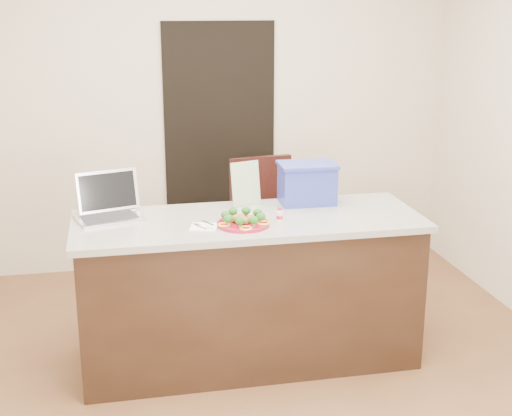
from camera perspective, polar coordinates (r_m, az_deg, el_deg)
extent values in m
plane|color=brown|center=(4.35, 0.08, -13.42)|extent=(4.00, 4.00, 0.00)
plane|color=beige|center=(5.81, -3.96, 8.31)|extent=(4.00, 0.00, 4.00)
plane|color=beige|center=(2.03, 11.69, -7.68)|extent=(4.00, 0.00, 4.00)
cube|color=black|center=(5.86, -2.90, 4.93)|extent=(0.90, 0.02, 2.00)
cube|color=black|center=(4.38, -0.59, -6.82)|extent=(2.00, 0.70, 0.88)
cube|color=beige|center=(4.22, -0.61, -1.07)|extent=(2.06, 0.76, 0.04)
cylinder|color=maroon|center=(4.07, -1.04, -1.29)|extent=(0.30, 0.30, 0.02)
torus|color=maroon|center=(4.07, -1.04, -1.20)|extent=(0.30, 0.30, 0.01)
sphere|color=olive|center=(4.06, -1.04, -0.87)|extent=(0.04, 0.04, 0.04)
sphere|color=olive|center=(4.09, -1.31, -0.73)|extent=(0.04, 0.04, 0.04)
sphere|color=olive|center=(4.06, -1.59, -0.88)|extent=(0.04, 0.04, 0.04)
sphere|color=olive|center=(4.03, -1.32, -1.02)|extent=(0.04, 0.04, 0.04)
sphere|color=olive|center=(4.03, -0.76, -1.02)|extent=(0.04, 0.04, 0.04)
sphere|color=olive|center=(4.06, -0.49, -0.87)|extent=(0.04, 0.04, 0.04)
ellipsoid|color=#144913|center=(4.11, 0.13, -0.37)|extent=(0.05, 0.05, 0.04)
ellipsoid|color=#144913|center=(4.15, -0.80, -0.21)|extent=(0.05, 0.05, 0.04)
ellipsoid|color=#144913|center=(4.14, -1.86, -0.28)|extent=(0.05, 0.05, 0.04)
ellipsoid|color=#144913|center=(4.07, -2.46, -0.55)|extent=(0.05, 0.05, 0.04)
ellipsoid|color=#144913|center=(4.00, -2.24, -0.87)|extent=(0.05, 0.05, 0.04)
ellipsoid|color=#144913|center=(3.96, -1.29, -1.05)|extent=(0.05, 0.05, 0.04)
ellipsoid|color=#144913|center=(3.97, -0.19, -0.97)|extent=(0.05, 0.05, 0.04)
ellipsoid|color=#144913|center=(4.04, 0.39, -0.68)|extent=(0.05, 0.05, 0.04)
torus|color=yellow|center=(4.16, -0.27, -0.68)|extent=(0.07, 0.07, 0.01)
torus|color=yellow|center=(4.15, -2.15, -0.76)|extent=(0.07, 0.07, 0.01)
torus|color=yellow|center=(4.02, -2.54, -1.34)|extent=(0.07, 0.07, 0.01)
torus|color=yellow|center=(3.95, -0.82, -1.62)|extent=(0.07, 0.07, 0.01)
torus|color=yellow|center=(4.05, 0.59, -1.20)|extent=(0.07, 0.07, 0.01)
cube|color=white|center=(4.05, -4.20, -1.51)|extent=(0.18, 0.18, 0.01)
cube|color=silver|center=(4.03, -4.45, -1.53)|extent=(0.07, 0.10, 0.00)
cube|color=silver|center=(4.08, -4.55, -1.28)|extent=(0.05, 0.05, 0.00)
cube|color=white|center=(4.01, -3.70, -1.57)|extent=(0.05, 0.08, 0.01)
cube|color=silver|center=(4.10, -3.87, -1.19)|extent=(0.06, 0.10, 0.00)
cylinder|color=silver|center=(4.15, 1.90, -0.68)|extent=(0.04, 0.04, 0.06)
cylinder|color=silver|center=(4.14, 1.91, -0.22)|extent=(0.02, 0.02, 0.01)
cylinder|color=red|center=(4.13, 1.91, -0.07)|extent=(0.03, 0.03, 0.01)
cylinder|color=red|center=(4.15, 1.90, -0.73)|extent=(0.04, 0.04, 0.02)
cube|color=silver|center=(4.27, -11.66, -0.78)|extent=(0.43, 0.35, 0.02)
cube|color=silver|center=(4.36, -11.77, 1.37)|extent=(0.37, 0.16, 0.24)
cube|color=black|center=(4.35, -11.77, 1.34)|extent=(0.34, 0.14, 0.21)
cube|color=#242427|center=(4.26, -11.67, -0.71)|extent=(0.35, 0.26, 0.00)
cube|color=silver|center=(4.44, -0.83, 1.97)|extent=(0.20, 0.10, 0.27)
cube|color=#2A3599|center=(4.50, 4.10, 1.87)|extent=(0.34, 0.25, 0.24)
cube|color=#2A3599|center=(4.47, 4.14, 3.47)|extent=(0.36, 0.27, 0.02)
cube|color=black|center=(5.15, 0.86, -2.45)|extent=(0.54, 0.54, 0.04)
cube|color=black|center=(5.26, 0.37, 1.27)|extent=(0.47, 0.12, 0.54)
cylinder|color=black|center=(5.01, -0.91, -6.04)|extent=(0.04, 0.04, 0.50)
cylinder|color=black|center=(5.10, 3.55, -5.68)|extent=(0.04, 0.04, 0.50)
cylinder|color=black|center=(5.38, -1.71, -4.44)|extent=(0.04, 0.04, 0.50)
cylinder|color=black|center=(5.46, 2.45, -4.13)|extent=(0.04, 0.04, 0.50)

